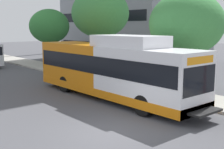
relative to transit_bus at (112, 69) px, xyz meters
name	(u,v)px	position (x,y,z in m)	size (l,w,h in m)	color
ground_plane	(25,96)	(-3.60, 3.80, -1.70)	(120.00, 120.00, 0.00)	#4C4C51
sidewalk_curb	(133,85)	(3.40, 1.80, -1.63)	(3.00, 56.00, 0.14)	#A8A399
transit_bus	(112,69)	(0.00, 0.00, 0.00)	(2.58, 12.25, 3.65)	white
street_tree_near_stop	(186,24)	(4.18, -1.92, 2.56)	(4.45, 4.45, 6.02)	#4C3823
street_tree_mid_block	(100,13)	(4.03, 6.16, 3.43)	(4.55, 4.55, 6.94)	#4C3823
street_tree_far_block	(49,26)	(4.58, 15.44, 2.41)	(4.15, 4.15, 5.75)	#4C3823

